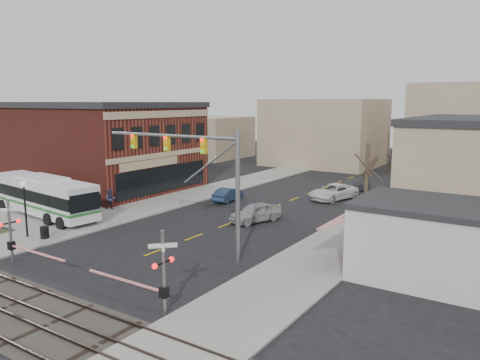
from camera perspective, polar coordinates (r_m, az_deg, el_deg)
name	(u,v)px	position (r m, az deg, el deg)	size (l,w,h in m)	color
ground	(133,260)	(29.93, -12.96, -9.54)	(160.00, 160.00, 0.00)	black
sidewalk_west	(207,192)	(50.52, -4.04, -1.42)	(5.00, 60.00, 0.12)	gray
sidewalk_east	(383,215)	(42.04, 17.07, -4.08)	(5.00, 60.00, 0.12)	gray
plaza_west	(8,203)	(50.07, -26.41, -2.52)	(20.00, 10.00, 0.11)	gray
ballast_strip	(8,307)	(25.49, -26.42, -13.71)	(160.00, 5.00, 0.06)	#332D28
rail_tracks	(8,305)	(25.45, -26.44, -13.53)	(160.00, 3.91, 0.14)	#2D231E
brick_building	(70,143)	(59.54, -20.06, 4.31)	(30.40, 15.40, 9.60)	maroon
awning_shop	(433,241)	(27.82, 22.50, -6.84)	(9.74, 6.20, 4.30)	beige
tree_east_a	(366,192)	(33.55, 15.12, -1.38)	(0.28, 0.28, 6.75)	#382B21
tree_east_b	(394,183)	(39.18, 18.29, -0.33)	(0.28, 0.28, 6.30)	#382B21
tree_east_c	(420,166)	(46.77, 21.14, 1.61)	(0.28, 0.28, 7.20)	#382B21
transit_bus	(43,195)	(42.79, -22.86, -1.73)	(12.95, 4.19, 3.27)	silver
traffic_signal_mast	(199,165)	(29.16, -5.04, 1.85)	(10.71, 0.30, 8.00)	gray
rr_crossing_west	(14,233)	(31.02, -25.80, -5.79)	(5.60, 1.36, 4.00)	gray
rr_crossing_east	(157,272)	(22.10, -10.13, -10.99)	(5.60, 1.36, 4.00)	gray
street_lamp	(24,197)	(36.29, -24.80, -1.88)	(0.44, 0.44, 4.03)	black
trash_bin	(45,232)	(35.93, -22.72, -5.91)	(0.60, 0.60, 0.85)	black
car_a	(256,212)	(38.03, 1.91, -3.96)	(1.85, 4.59, 1.56)	#999A9E
car_b	(228,194)	(45.82, -1.48, -1.78)	(1.40, 4.01, 1.32)	#1B2A44
car_c	(333,192)	(47.49, 11.32, -1.43)	(2.55, 5.52, 1.53)	silver
car_d	(353,185)	(52.26, 13.55, -0.63)	(1.86, 4.57, 1.33)	#424348
pedestrian_near	(73,212)	(38.86, -19.67, -3.75)	(0.71, 0.47, 1.96)	#4D413D
pedestrian_far	(110,199)	(43.38, -15.51, -2.27)	(0.89, 0.70, 1.84)	#2E3351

